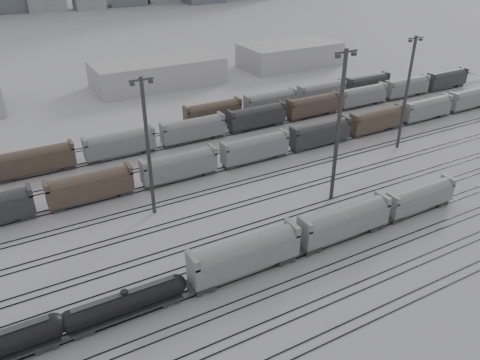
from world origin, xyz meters
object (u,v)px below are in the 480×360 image
light_mast_c (339,125)px  hopper_car_b (344,220)px  hopper_car_a (245,253)px  tank_car_b (126,303)px  hopper_car_c (420,197)px

light_mast_c → hopper_car_b: bearing=-120.9°
hopper_car_a → hopper_car_b: (17.72, -0.00, -0.09)m
hopper_car_a → light_mast_c: (24.26, 10.91, 10.71)m
hopper_car_a → tank_car_b: bearing=180.0°
tank_car_b → hopper_car_a: hopper_car_a is taller
hopper_car_a → light_mast_c: size_ratio=0.61×
light_mast_c → hopper_car_a: bearing=-155.8°
hopper_car_b → hopper_car_c: (16.68, 0.00, -0.47)m
hopper_car_b → light_mast_c: 16.68m
hopper_car_a → light_mast_c: bearing=24.2°
hopper_car_a → hopper_car_b: bearing=-0.0°
tank_car_b → light_mast_c: size_ratio=0.60×
hopper_car_a → light_mast_c: 28.67m
tank_car_b → hopper_car_b: size_ratio=1.00×
hopper_car_b → light_mast_c: light_mast_c is taller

